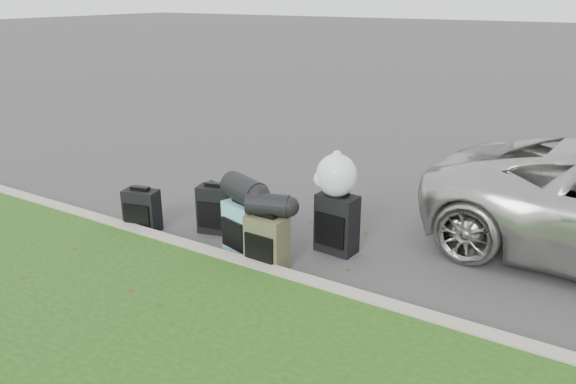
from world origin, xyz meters
The scene contains 12 objects.
ground centered at (0.00, 0.00, 0.00)m, with size 120.00×120.00×0.00m, color #383535.
curb centered at (0.00, -1.00, 0.07)m, with size 120.00×0.18×0.15m, color #9E937F.
suitcase_small_black centered at (-1.72, -0.76, 0.28)m, with size 0.44×0.24×0.56m, color black.
suitcase_large_black_left centered at (-0.90, -0.28, 0.31)m, with size 0.43×0.26×0.62m, color black.
suitcase_olive centered at (0.23, -0.77, 0.31)m, with size 0.45×0.28×0.62m, color #3D3D26.
suitcase_teal centered at (-0.22, -0.62, 0.32)m, with size 0.45×0.27×0.64m, color teal.
suitcase_large_black_right centered at (0.69, 0.03, 0.36)m, with size 0.47×0.28×0.71m, color black.
tote_green centered at (-1.34, 0.31, 0.19)m, with size 0.33×0.26×0.37m, color #1C7E2B.
tote_navy centered at (-0.57, 0.24, 0.13)m, with size 0.24×0.19×0.26m, color navy.
duffel_left centered at (0.22, -0.73, 0.74)m, with size 0.25×0.25×0.47m, color black.
duffel_right centered at (-0.20, -0.59, 0.80)m, with size 0.31×0.31×0.56m, color black.
trash_bag centered at (0.67, 0.02, 0.95)m, with size 0.48×0.48×0.48m, color white.
Camera 1 is at (3.44, -5.47, 2.94)m, focal length 35.00 mm.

